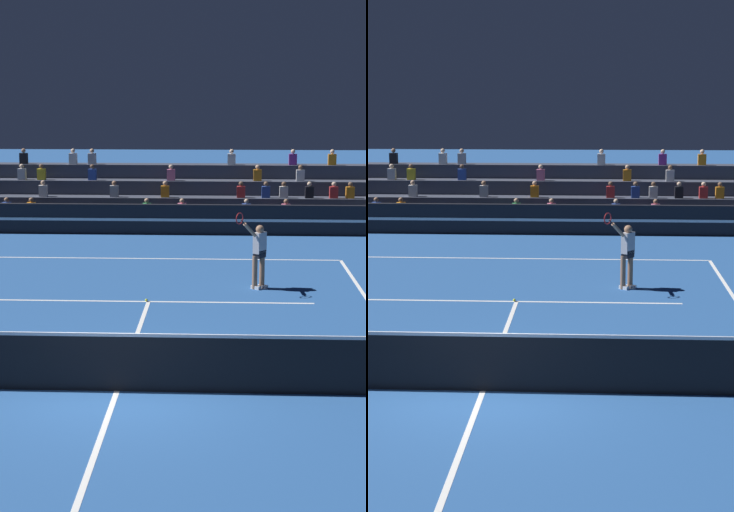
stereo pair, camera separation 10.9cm
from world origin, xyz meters
TOP-DOWN VIEW (x-y plane):
  - ground_plane at (0.00, 0.00)m, footprint 120.00×120.00m
  - court_lines at (0.00, 0.00)m, footprint 11.10×23.90m
  - tennis_net at (0.00, 0.00)m, footprint 12.00×0.10m
  - sponsor_banner_wall at (0.00, 16.46)m, footprint 18.00×0.26m
  - bleacher_stand at (0.01, 19.63)m, footprint 20.53×3.80m
  - tennis_player at (2.79, 7.97)m, footprint 0.94×1.15m
  - tennis_ball at (-0.06, 6.46)m, footprint 0.07×0.07m

SIDE VIEW (x-z plane):
  - ground_plane at x=0.00m, z-range 0.00..0.00m
  - court_lines at x=0.00m, z-range 0.00..0.01m
  - tennis_ball at x=-0.06m, z-range 0.00..0.07m
  - tennis_net at x=0.00m, z-range -0.01..1.09m
  - sponsor_banner_wall at x=0.00m, z-range 0.00..1.10m
  - bleacher_stand at x=0.01m, z-range -0.58..2.25m
  - tennis_player at x=2.79m, z-range -0.13..2.08m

